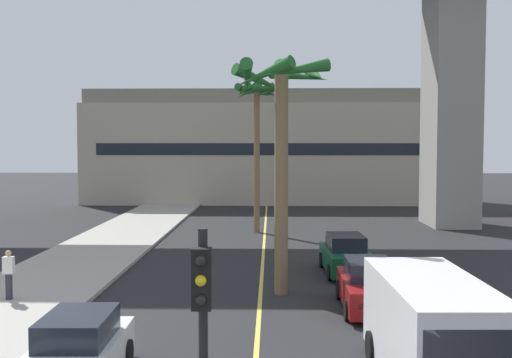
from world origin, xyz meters
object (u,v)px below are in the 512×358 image
Objects in this scene: palm_tree_near_median at (281,115)px; traffic_light_median_near at (203,348)px; palm_tree_mid_median at (257,108)px; car_queue_front at (369,287)px; car_queue_second at (77,354)px; delivery_van at (432,329)px; pedestrian_mid_block at (9,274)px; car_queue_third at (346,256)px.

traffic_light_median_near is at bearing -94.81° from palm_tree_near_median.
traffic_light_median_near is 29.40m from palm_tree_mid_median.
car_queue_front and car_queue_second have the same top height.
car_queue_second is 11.02m from palm_tree_near_median.
car_queue_front is 1.00× the size of car_queue_second.
car_queue_front is 0.78× the size of delivery_van.
palm_tree_mid_median reaches higher than delivery_van.
palm_tree_near_median is at bearing 9.95° from pedestrian_mid_block.
pedestrian_mid_block reaches higher than car_queue_third.
delivery_van reaches higher than car_queue_third.
delivery_van is at bearing 52.59° from traffic_light_median_near.
palm_tree_mid_median reaches higher than car_queue_front.
car_queue_front is 0.46× the size of palm_tree_mid_median.
car_queue_third is at bearing 58.78° from car_queue_second.
delivery_van is at bearing -79.64° from palm_tree_mid_median.
car_queue_front is 9.76m from car_queue_second.
car_queue_front is at bearing -1.85° from pedestrian_mid_block.
palm_tree_mid_median is at bearing 94.42° from palm_tree_near_median.
delivery_van is at bearing -69.44° from palm_tree_near_median.
traffic_light_median_near reaches higher than car_queue_front.
palm_tree_mid_median is at bearing 81.92° from car_queue_second.
palm_tree_near_median reaches higher than traffic_light_median_near.
car_queue_front is 6.47m from palm_tree_near_median.
traffic_light_median_near is (-3.88, -17.41, 1.99)m from car_queue_third.
delivery_van is 0.65× the size of palm_tree_near_median.
car_queue_second is 8.15m from pedestrian_mid_block.
pedestrian_mid_block is at bearing 150.70° from delivery_van.
delivery_van is 24.57m from palm_tree_mid_median.
palm_tree_near_median is at bearing -127.82° from car_queue_third.
car_queue_second is (-7.30, -6.48, 0.00)m from car_queue_front.
car_queue_third is at bearing -71.55° from palm_tree_mid_median.
palm_tree_near_median is (-3.12, 8.31, 4.94)m from delivery_van.
car_queue_third is (7.22, 11.91, 0.00)m from car_queue_second.
car_queue_third is (-0.08, 5.43, 0.00)m from car_queue_front.
car_queue_third is 7.06m from palm_tree_near_median.
pedestrian_mid_block is (-12.02, 6.75, -0.29)m from delivery_van.
delivery_van is (7.63, 0.11, 0.57)m from car_queue_second.
pedestrian_mid_block is (-7.73, 12.35, -1.72)m from traffic_light_median_near.
traffic_light_median_near is at bearing -90.01° from palm_tree_mid_median.
pedestrian_mid_block is at bearing -114.88° from palm_tree_mid_median.
delivery_van is 0.60× the size of palm_tree_mid_median.
palm_tree_near_median is (1.17, 13.92, 3.51)m from traffic_light_median_near.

